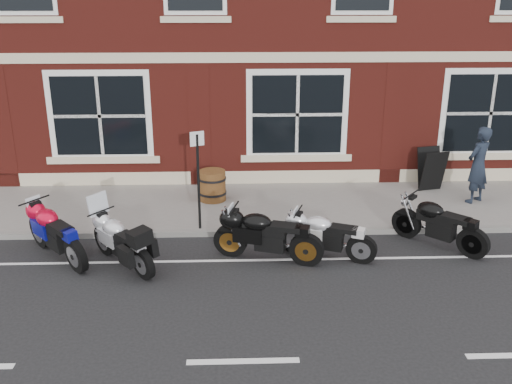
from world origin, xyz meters
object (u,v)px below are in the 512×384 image
Objects in this scene: pedestrian_left at (478,165)px; moto_touring_silver at (122,239)px; moto_naked_black at (438,222)px; moto_sport_black at (266,233)px; barrel_planter at (212,185)px; moto_sport_silver at (326,234)px; a_board_sign at (431,169)px; moto_sport_red at (57,231)px; parking_sign at (198,174)px.

moto_touring_silver is at bearing -15.50° from pedestrian_left.
moto_naked_black is (6.25, 0.61, 0.01)m from moto_touring_silver.
moto_sport_black is 2.83× the size of barrel_planter.
moto_sport_silver is 2.39m from moto_naked_black.
moto_naked_black is (2.35, 0.43, 0.04)m from moto_sport_silver.
moto_sport_black is 1.99× the size of a_board_sign.
pedestrian_left reaches higher than moto_sport_red.
moto_sport_silver is at bearing -1.74° from pedestrian_left.
parking_sign reaches higher than pedestrian_left.
moto_touring_silver is 1.36m from moto_sport_red.
barrel_planter is (-4.66, 2.58, -0.05)m from moto_naked_black.
a_board_sign is at bearing -1.69° from parking_sign.
moto_naked_black is at bearing -39.67° from moto_sport_red.
moto_sport_black is 1.14× the size of pedestrian_left.
a_board_sign is at bearing 6.50° from barrel_planter.
a_board_sign is (4.42, 3.72, 0.09)m from moto_sport_black.
moto_touring_silver is 0.75× the size of parking_sign.
moto_sport_red is 4.05m from moto_sport_black.
parking_sign reaches higher than moto_naked_black.
moto_sport_black is 1.17m from moto_sport_silver.
moto_naked_black is 3.33m from a_board_sign.
moto_sport_silver is 4.88m from a_board_sign.
moto_sport_red is 0.94× the size of pedestrian_left.
a_board_sign reaches higher than moto_sport_red.
a_board_sign reaches higher than moto_sport_silver.
barrel_planter is at bearing 172.33° from a_board_sign.
moto_sport_red is 0.82× the size of moto_sport_black.
moto_sport_black is at bearing -69.68° from barrel_planter.
moto_touring_silver is 3.90m from moto_sport_silver.
moto_sport_black is at bearing 144.34° from moto_naked_black.
parking_sign is at bearing 5.36° from moto_touring_silver.
parking_sign reaches higher than moto_sport_black.
pedestrian_left is at bearing 9.45° from moto_naked_black.
pedestrian_left is (4.01, 2.66, 0.55)m from moto_sport_silver.
parking_sign is (-2.52, 1.25, 0.85)m from moto_sport_silver.
moto_sport_black is at bearing -68.73° from parking_sign.
pedestrian_left is at bearing -11.95° from parking_sign.
a_board_sign is 5.60m from barrel_planter.
moto_touring_silver reaches higher than barrel_planter.
moto_sport_red reaches higher than moto_sport_silver.
moto_sport_black reaches higher than moto_naked_black.
parking_sign is at bearing -23.11° from pedestrian_left.
parking_sign is at bearing 63.31° from moto_sport_black.
pedestrian_left reaches higher than barrel_planter.
moto_touring_silver is 8.11m from a_board_sign.
moto_touring_silver is 2.73m from moto_sport_black.
moto_sport_red is 9.15m from a_board_sign.
barrel_planter is 0.35× the size of parking_sign.
moto_sport_black is 1.32× the size of moto_naked_black.
pedestrian_left is (5.18, 2.75, 0.49)m from moto_sport_black.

